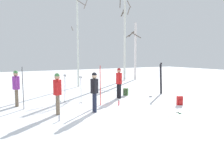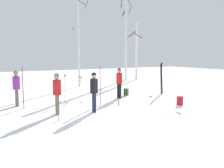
{
  "view_description": "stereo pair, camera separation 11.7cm",
  "coord_description": "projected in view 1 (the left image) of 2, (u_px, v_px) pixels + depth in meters",
  "views": [
    {
      "loc": [
        -6.12,
        -7.95,
        2.47
      ],
      "look_at": [
        0.26,
        2.75,
        1.0
      ],
      "focal_mm": 40.29,
      "sensor_mm": 36.0,
      "label": 1
    },
    {
      "loc": [
        -6.02,
        -8.01,
        2.47
      ],
      "look_at": [
        0.26,
        2.75,
        1.0
      ],
      "focal_mm": 40.29,
      "sensor_mm": 36.0,
      "label": 2
    }
  ],
  "objects": [
    {
      "name": "ground_plane",
      "position": [
        141.0,
        116.0,
        10.19
      ],
      "size": [
        60.0,
        60.0,
        0.0
      ],
      "primitive_type": "plane",
      "color": "white"
    },
    {
      "name": "person_0",
      "position": [
        16.0,
        86.0,
        11.93
      ],
      "size": [
        0.34,
        0.51,
        1.72
      ],
      "color": "#72604C",
      "rests_on": "ground_plane"
    },
    {
      "name": "person_1",
      "position": [
        57.0,
        91.0,
        10.3
      ],
      "size": [
        0.34,
        0.5,
        1.72
      ],
      "color": "#72604C",
      "rests_on": "ground_plane"
    },
    {
      "name": "person_2",
      "position": [
        119.0,
        81.0,
        14.14
      ],
      "size": [
        0.34,
        0.52,
        1.72
      ],
      "color": "black",
      "rests_on": "ground_plane"
    },
    {
      "name": "person_3",
      "position": [
        94.0,
        89.0,
        10.73
      ],
      "size": [
        0.34,
        0.5,
        1.72
      ],
      "color": "#1E2338",
      "rests_on": "ground_plane"
    },
    {
      "name": "ski_pair_planted_0",
      "position": [
        23.0,
        88.0,
        11.25
      ],
      "size": [
        0.09,
        0.23,
        1.93
      ],
      "color": "black",
      "rests_on": "ground_plane"
    },
    {
      "name": "ski_pair_planted_1",
      "position": [
        100.0,
        86.0,
        12.25
      ],
      "size": [
        0.07,
        0.17,
        1.93
      ],
      "color": "red",
      "rests_on": "ground_plane"
    },
    {
      "name": "ski_pair_planted_2",
      "position": [
        161.0,
        78.0,
        15.74
      ],
      "size": [
        0.09,
        0.21,
        1.96
      ],
      "color": "black",
      "rests_on": "ground_plane"
    },
    {
      "name": "ski_pair_lying_0",
      "position": [
        178.0,
        113.0,
        10.55
      ],
      "size": [
        1.67,
        0.57,
        0.05
      ],
      "color": "green",
      "rests_on": "ground_plane"
    },
    {
      "name": "ski_pair_lying_1",
      "position": [
        150.0,
        97.0,
        14.63
      ],
      "size": [
        1.78,
        0.41,
        0.05
      ],
      "color": "white",
      "rests_on": "ground_plane"
    },
    {
      "name": "ski_poles_0",
      "position": [
        65.0,
        88.0,
        12.7
      ],
      "size": [
        0.07,
        0.27,
        1.47
      ],
      "color": "#B2B2BC",
      "rests_on": "ground_plane"
    },
    {
      "name": "ski_poles_1",
      "position": [
        81.0,
        89.0,
        12.56
      ],
      "size": [
        0.07,
        0.25,
        1.4
      ],
      "color": "#B2B2BC",
      "rests_on": "ground_plane"
    },
    {
      "name": "backpack_0",
      "position": [
        126.0,
        92.0,
        15.19
      ],
      "size": [
        0.34,
        0.33,
        0.44
      ],
      "color": "#4C7F3F",
      "rests_on": "ground_plane"
    },
    {
      "name": "backpack_1",
      "position": [
        180.0,
        101.0,
        12.35
      ],
      "size": [
        0.32,
        0.34,
        0.44
      ],
      "color": "red",
      "rests_on": "ground_plane"
    },
    {
      "name": "water_bottle_0",
      "position": [
        119.0,
        103.0,
        12.23
      ],
      "size": [
        0.06,
        0.06,
        0.26
      ],
      "color": "red",
      "rests_on": "ground_plane"
    },
    {
      "name": "water_bottle_1",
      "position": [
        59.0,
        118.0,
        9.36
      ],
      "size": [
        0.06,
        0.06,
        0.26
      ],
      "color": "silver",
      "rests_on": "ground_plane"
    },
    {
      "name": "birch_tree_1",
      "position": [
        78.0,
        39.0,
        18.99
      ],
      "size": [
        1.33,
        1.32,
        6.99
      ],
      "color": "silver",
      "rests_on": "ground_plane"
    },
    {
      "name": "birch_tree_2",
      "position": [
        125.0,
        36.0,
        23.52
      ],
      "size": [
        1.26,
        1.26,
        7.93
      ],
      "color": "silver",
      "rests_on": "ground_plane"
    },
    {
      "name": "birch_tree_3",
      "position": [
        135.0,
        50.0,
        24.52
      ],
      "size": [
        1.33,
        1.42,
        5.53
      ],
      "color": "silver",
      "rests_on": "ground_plane"
    }
  ]
}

